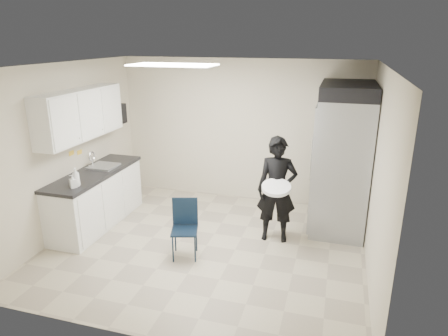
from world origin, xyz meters
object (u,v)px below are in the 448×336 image
(lower_counter, at_px, (97,200))
(man_tuxedo, at_px, (277,190))
(folding_chair, at_px, (185,231))
(commercial_fridge, at_px, (342,164))

(lower_counter, xyz_separation_m, man_tuxedo, (2.89, 0.30, 0.37))
(folding_chair, distance_m, man_tuxedo, 1.48)
(lower_counter, relative_size, commercial_fridge, 0.90)
(commercial_fridge, distance_m, man_tuxedo, 1.21)
(lower_counter, distance_m, commercial_fridge, 3.98)
(lower_counter, relative_size, folding_chair, 2.38)
(man_tuxedo, bearing_deg, commercial_fridge, 34.92)
(lower_counter, distance_m, man_tuxedo, 2.93)
(lower_counter, height_order, commercial_fridge, commercial_fridge)
(folding_chair, xyz_separation_m, man_tuxedo, (1.13, 0.87, 0.40))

